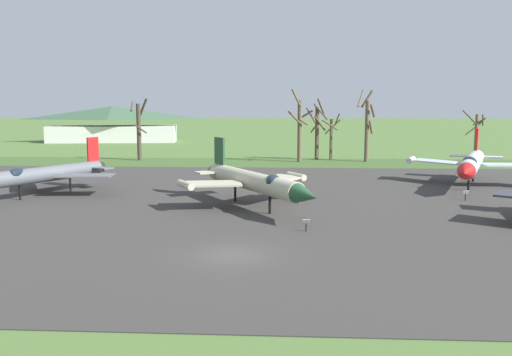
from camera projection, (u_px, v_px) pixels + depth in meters
name	position (u px, v px, depth m)	size (l,w,h in m)	color
ground_plane	(232.00, 255.00, 29.13)	(600.00, 600.00, 0.00)	#4C6B33
asphalt_apron	(250.00, 204.00, 44.20)	(72.72, 50.83, 0.05)	#383533
grass_verge_strip	(264.00, 163.00, 75.27)	(132.72, 12.00, 0.06)	#3B5927
jet_fighter_front_left	(472.00, 163.00, 53.23)	(13.36, 16.27, 5.68)	silver
info_placard_front_left	(465.00, 194.00, 45.40)	(0.55, 0.28, 0.96)	black
jet_fighter_front_right	(254.00, 181.00, 41.86)	(11.37, 14.84, 5.39)	#B7B293
info_placard_front_right	(306.00, 224.00, 34.42)	(0.49, 0.23, 0.86)	black
jet_fighter_rear_center	(42.00, 174.00, 47.57)	(10.70, 13.95, 5.09)	#565B60
bare_tree_far_left	(139.00, 129.00, 77.90)	(2.61, 2.79, 9.29)	#42382D
bare_tree_left_of_center	(300.00, 128.00, 75.51)	(3.82, 3.84, 10.59)	brown
bare_tree_center	(317.00, 129.00, 78.69)	(3.32, 2.74, 9.24)	brown
bare_tree_right_of_center	(331.00, 136.00, 78.18)	(3.03, 3.09, 7.12)	brown
bare_tree_far_right	(367.00, 126.00, 75.91)	(2.82, 2.79, 10.54)	brown
bare_tree_backdrop_extra	(476.00, 133.00, 75.79)	(3.26, 3.26, 7.56)	brown
visitor_building	(113.00, 124.00, 117.36)	(29.93, 12.36, 7.94)	silver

